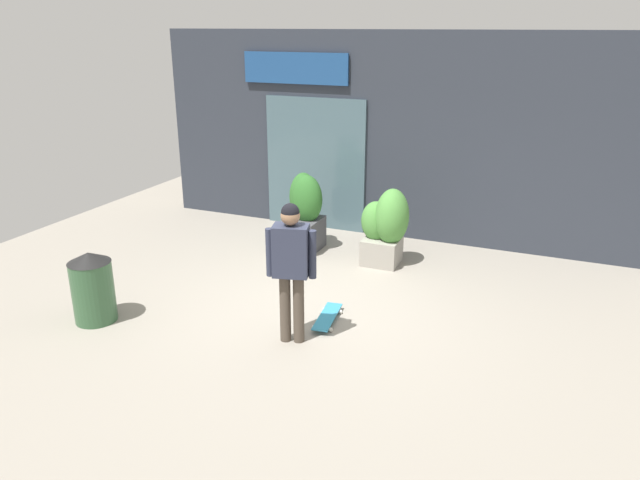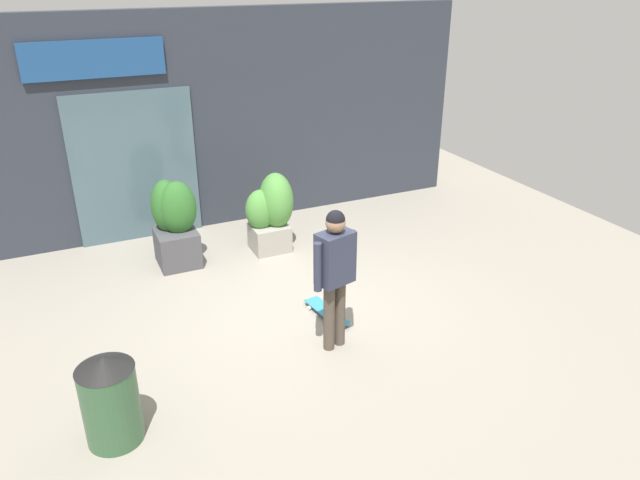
# 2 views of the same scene
# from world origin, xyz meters

# --- Properties ---
(ground_plane) EXTENTS (12.00, 12.00, 0.00)m
(ground_plane) POSITION_xyz_m (0.00, 0.00, 0.00)
(ground_plane) COLOR gray
(building_facade) EXTENTS (8.69, 0.31, 3.47)m
(building_facade) POSITION_xyz_m (-0.06, 3.35, 1.72)
(building_facade) COLOR #2D333D
(building_facade) RESTS_ON ground_plane
(skateboarder) EXTENTS (0.56, 0.35, 1.70)m
(skateboarder) POSITION_xyz_m (0.07, -0.86, 1.04)
(skateboarder) COLOR #4C4238
(skateboarder) RESTS_ON ground_plane
(skateboard) EXTENTS (0.32, 0.81, 0.08)m
(skateboard) POSITION_xyz_m (0.27, -0.25, 0.06)
(skateboard) COLOR teal
(skateboard) RESTS_ON ground_plane
(planter_box_left) EXTENTS (0.75, 0.59, 1.22)m
(planter_box_left) POSITION_xyz_m (0.35, 1.92, 0.62)
(planter_box_left) COLOR gray
(planter_box_left) RESTS_ON ground_plane
(planter_box_right) EXTENTS (0.62, 0.73, 1.27)m
(planter_box_right) POSITION_xyz_m (-1.10, 2.06, 0.65)
(planter_box_right) COLOR #47474C
(planter_box_right) RESTS_ON ground_plane
(trash_bin) EXTENTS (0.53, 0.53, 0.92)m
(trash_bin) POSITION_xyz_m (-2.45, -1.36, 0.46)
(trash_bin) COLOR #335938
(trash_bin) RESTS_ON ground_plane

